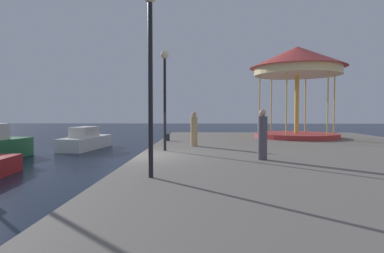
% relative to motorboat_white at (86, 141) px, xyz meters
% --- Properties ---
extents(ground_plane, '(120.00, 120.00, 0.00)m').
position_rel_motorboat_white_xyz_m(ground_plane, '(5.31, -8.96, -0.57)').
color(ground_plane, black).
extents(quay_dock, '(14.74, 29.22, 0.80)m').
position_rel_motorboat_white_xyz_m(quay_dock, '(12.68, -8.96, -0.17)').
color(quay_dock, slate).
rests_on(quay_dock, ground).
extents(motorboat_white, '(2.22, 5.12, 1.51)m').
position_rel_motorboat_white_xyz_m(motorboat_white, '(0.00, 0.00, 0.00)').
color(motorboat_white, white).
rests_on(motorboat_white, ground).
extents(carousel, '(6.14, 6.14, 5.95)m').
position_rel_motorboat_white_xyz_m(carousel, '(14.00, -0.02, 4.71)').
color(carousel, '#B23333').
rests_on(carousel, quay_dock).
extents(lamp_post_mid_promenade, '(0.36, 0.36, 4.76)m').
position_rel_motorboat_white_xyz_m(lamp_post_mid_promenade, '(6.50, -13.34, 3.44)').
color(lamp_post_mid_promenade, black).
rests_on(lamp_post_mid_promenade, quay_dock).
extents(lamp_post_far_end, '(0.36, 0.36, 4.32)m').
position_rel_motorboat_white_xyz_m(lamp_post_far_end, '(6.19, -7.50, 3.18)').
color(lamp_post_far_end, black).
rests_on(lamp_post_far_end, quay_dock).
extents(bollard_north, '(0.24, 0.24, 0.40)m').
position_rel_motorboat_white_xyz_m(bollard_north, '(5.79, -2.60, 0.43)').
color(bollard_north, '#2D2D33').
rests_on(bollard_north, quay_dock).
extents(person_by_the_water, '(0.34, 0.34, 1.77)m').
position_rel_motorboat_white_xyz_m(person_by_the_water, '(9.92, -10.10, 1.06)').
color(person_by_the_water, '#514C56').
rests_on(person_by_the_water, quay_dock).
extents(person_near_carousel, '(0.34, 0.34, 1.69)m').
position_rel_motorboat_white_xyz_m(person_near_carousel, '(7.41, -5.51, 1.02)').
color(person_near_carousel, tan).
rests_on(person_near_carousel, quay_dock).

